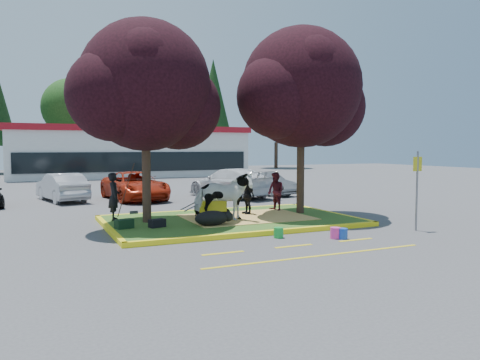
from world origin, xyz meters
name	(u,v)px	position (x,y,z in m)	size (l,w,h in m)	color
ground	(231,223)	(0.00, 0.00, 0.00)	(90.00, 90.00, 0.00)	#424244
median_island	(231,221)	(0.00, 0.00, 0.07)	(8.00, 5.00, 0.15)	#32571B
curb_near	(265,233)	(0.00, -2.58, 0.07)	(8.30, 0.16, 0.15)	yellow
curb_far	(205,211)	(0.00, 2.58, 0.07)	(8.30, 0.16, 0.15)	yellow
curb_left	(109,229)	(-4.08, 0.00, 0.07)	(0.16, 5.30, 0.15)	yellow
curb_right	(330,214)	(4.08, 0.00, 0.07)	(0.16, 5.30, 0.15)	yellow
straw_bedding	(247,217)	(0.60, 0.00, 0.15)	(4.20, 3.00, 0.01)	#E8B95F
tree_purple_left	(146,92)	(-2.78, 0.38, 4.36)	(5.06, 4.20, 6.51)	black
tree_purple_right	(302,93)	(2.92, 0.18, 4.56)	(5.30, 4.40, 6.82)	black
fire_lane_stripe_a	(223,253)	(-2.00, -4.20, 0.00)	(1.10, 0.12, 0.01)	yellow
fire_lane_stripe_b	(294,246)	(0.00, -4.20, 0.00)	(1.10, 0.12, 0.01)	yellow
fire_lane_stripe_c	(356,240)	(2.00, -4.20, 0.00)	(1.10, 0.12, 0.01)	yellow
fire_lane_long	(320,256)	(0.00, -5.40, 0.00)	(6.00, 0.10, 0.01)	yellow
retail_building	(129,151)	(2.00, 27.98, 2.25)	(20.40, 8.40, 4.40)	silver
treeline	(104,99)	(1.23, 37.61, 7.73)	(46.58, 7.80, 14.63)	black
cow	(223,197)	(-0.45, -0.42, 0.96)	(0.87, 1.91, 1.62)	silver
calf	(212,218)	(-1.13, -1.14, 0.39)	(1.09, 0.62, 0.47)	black
handler	(114,196)	(-3.70, 1.27, 0.95)	(0.58, 0.38, 1.59)	black
visitor_a	(276,191)	(2.38, 1.15, 0.89)	(0.72, 0.56, 1.48)	#4A1520
visitor_b	(247,195)	(0.94, 0.69, 0.84)	(0.80, 0.34, 1.37)	black
wheelbarrow	(211,206)	(-0.64, 0.19, 0.59)	(1.71, 0.65, 0.64)	black
gear_bag_dark	(157,223)	(-2.75, -0.71, 0.27)	(0.49, 0.26, 0.25)	black
gear_bag_green	(124,224)	(-3.70, -0.50, 0.29)	(0.51, 0.32, 0.27)	black
sign_post	(417,182)	(4.66, -3.76, 1.52)	(0.35, 0.06, 2.47)	slate
bucket_green	(278,233)	(0.19, -3.04, 0.15)	(0.28, 0.28, 0.30)	green
bucket_pink	(335,233)	(1.61, -3.80, 0.16)	(0.30, 0.30, 0.32)	#F5369E
bucket_blue	(343,234)	(1.77, -3.91, 0.15)	(0.28, 0.28, 0.30)	blue
car_silver	(62,187)	(-4.86, 9.25, 0.67)	(1.43, 4.09, 1.35)	#A8AAB1
car_red	(135,186)	(-1.55, 8.42, 0.69)	(2.30, 4.99, 1.39)	#A6240D
car_white	(230,183)	(3.23, 7.62, 0.75)	(2.10, 5.16, 1.50)	white
car_grey	(267,184)	(5.50, 7.83, 0.60)	(1.27, 3.65, 1.20)	#515458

